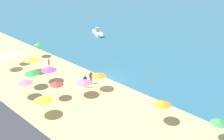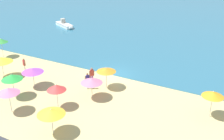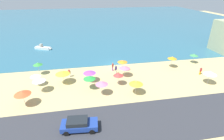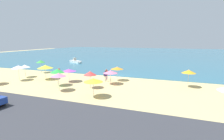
% 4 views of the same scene
% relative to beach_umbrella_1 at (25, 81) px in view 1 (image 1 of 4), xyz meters
% --- Properties ---
extents(ground_plane, '(160.00, 160.00, 0.00)m').
position_rel_beach_umbrella_1_xyz_m(ground_plane, '(4.27, 11.00, -2.12)').
color(ground_plane, tan).
extents(beach_umbrella_1, '(1.96, 1.96, 2.41)m').
position_rel_beach_umbrella_1_xyz_m(beach_umbrella_1, '(0.00, 0.00, 0.00)').
color(beach_umbrella_1, '#B2B2B7').
rests_on(beach_umbrella_1, ground_plane).
extents(beach_umbrella_2, '(2.24, 2.24, 2.11)m').
position_rel_beach_umbrella_1_xyz_m(beach_umbrella_2, '(-1.60, 4.66, -0.26)').
color(beach_umbrella_2, '#B2B2B7').
rests_on(beach_umbrella_2, ground_plane).
extents(beach_umbrella_3, '(1.83, 1.83, 2.28)m').
position_rel_beach_umbrella_1_xyz_m(beach_umbrella_3, '(-10.70, 4.82, -0.13)').
color(beach_umbrella_3, '#B2B2B7').
rests_on(beach_umbrella_3, ground_plane).
extents(beach_umbrella_4, '(1.75, 1.75, 2.61)m').
position_rel_beach_umbrella_1_xyz_m(beach_umbrella_4, '(-11.10, 9.13, 0.18)').
color(beach_umbrella_4, '#B2B2B7').
rests_on(beach_umbrella_4, ground_plane).
extents(beach_umbrella_6, '(1.75, 1.75, 2.41)m').
position_rel_beach_umbrella_1_xyz_m(beach_umbrella_6, '(3.17, 2.56, -0.05)').
color(beach_umbrella_6, '#B2B2B7').
rests_on(beach_umbrella_6, ground_plane).
extents(beach_umbrella_7, '(1.86, 1.86, 2.52)m').
position_rel_beach_umbrella_1_xyz_m(beach_umbrella_7, '(15.69, 7.61, 0.11)').
color(beach_umbrella_7, '#B2B2B7').
rests_on(beach_umbrella_7, ground_plane).
extents(beach_umbrella_8, '(2.00, 2.00, 2.51)m').
position_rel_beach_umbrella_1_xyz_m(beach_umbrella_8, '(-1.77, 2.09, 0.05)').
color(beach_umbrella_8, '#B2B2B7').
rests_on(beach_umbrella_8, ground_plane).
extents(beach_umbrella_9, '(2.49, 2.49, 2.48)m').
position_rel_beach_umbrella_1_xyz_m(beach_umbrella_9, '(-6.20, 4.76, 0.03)').
color(beach_umbrella_9, '#B2B2B7').
rests_on(beach_umbrella_9, ground_plane).
extents(beach_umbrella_10, '(2.12, 2.12, 2.14)m').
position_rel_beach_umbrella_1_xyz_m(beach_umbrella_10, '(5.01, 5.50, -0.25)').
color(beach_umbrella_10, '#B2B2B7').
rests_on(beach_umbrella_10, ground_plane).
extents(beach_umbrella_11, '(2.00, 2.00, 2.30)m').
position_rel_beach_umbrella_1_xyz_m(beach_umbrella_11, '(5.19, 8.02, -0.08)').
color(beach_umbrella_11, '#B2B2B7').
rests_on(beach_umbrella_11, ground_plane).
extents(beach_umbrella_12, '(2.19, 2.19, 2.29)m').
position_rel_beach_umbrella_1_xyz_m(beach_umbrella_12, '(5.28, -0.72, -0.11)').
color(beach_umbrella_12, '#B2B2B7').
rests_on(beach_umbrella_12, ground_plane).
extents(beach_umbrella_13, '(2.06, 2.06, 2.53)m').
position_rel_beach_umbrella_1_xyz_m(beach_umbrella_13, '(-9.71, 2.63, 0.12)').
color(beach_umbrella_13, '#B2B2B7').
rests_on(beach_umbrella_13, ground_plane).
extents(beach_umbrella_14, '(1.72, 1.72, 2.25)m').
position_rel_beach_umbrella_1_xyz_m(beach_umbrella_14, '(21.54, 8.89, -0.14)').
color(beach_umbrella_14, '#B2B2B7').
rests_on(beach_umbrella_14, ground_plane).
extents(bather_0, '(0.42, 0.44, 1.78)m').
position_rel_beach_umbrella_1_xyz_m(bather_0, '(3.25, 8.28, -1.12)').
color(bather_0, purple).
rests_on(bather_0, ground_plane).
extents(bather_1, '(0.52, 0.36, 1.63)m').
position_rel_beach_umbrella_1_xyz_m(bather_1, '(-5.30, 7.10, -1.21)').
color(bather_1, white).
rests_on(bather_1, ground_plane).
extents(bather_3, '(0.48, 0.39, 1.79)m').
position_rel_beach_umbrella_1_xyz_m(bather_3, '(3.62, 6.89, -1.11)').
color(bather_3, silver).
rests_on(bather_3, ground_plane).
extents(skiff_nearshore, '(4.77, 3.04, 1.37)m').
position_rel_beach_umbrella_1_xyz_m(skiff_nearshore, '(-13.11, 25.00, -1.72)').
color(skiff_nearshore, silver).
rests_on(skiff_nearshore, sea).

